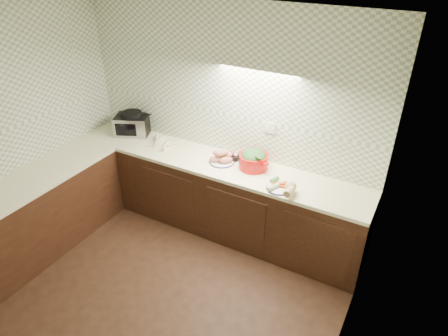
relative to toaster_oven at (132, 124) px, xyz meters
The scene contains 8 objects.
room 2.14m from the toaster_oven, 52.10° to the right, with size 3.60×3.60×2.60m.
counter 1.26m from the toaster_oven, 58.27° to the right, with size 3.60×3.60×0.90m.
toaster_oven is the anchor object (origin of this frame).
parsnip_pile 0.58m from the toaster_oven, 16.27° to the right, with size 0.35×0.34×0.07m.
sweet_potato_plate 1.37m from the toaster_oven, ahead, with size 0.29×0.29×0.17m.
onion_bowl 1.44m from the toaster_oven, ahead, with size 0.15×0.15×0.11m.
dutch_oven 1.73m from the toaster_oven, ahead, with size 0.41×0.41×0.22m.
veg_plate 2.21m from the toaster_oven, ahead, with size 0.34×0.28×0.12m.
Camera 1 is at (2.02, -1.89, 3.15)m, focal length 32.00 mm.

